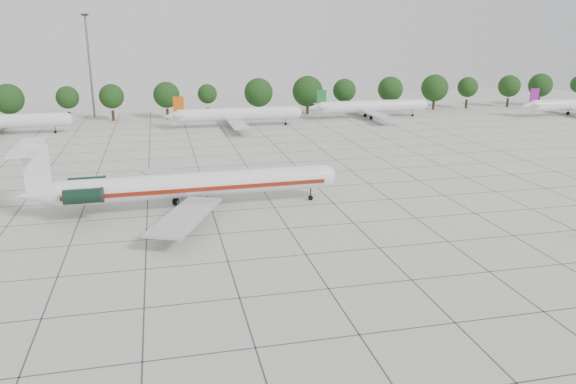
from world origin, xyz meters
name	(u,v)px	position (x,y,z in m)	size (l,w,h in m)	color
ground	(288,228)	(0.00, 0.00, 0.00)	(260.00, 260.00, 0.00)	beige
apron_joints	(264,192)	(0.00, 15.00, 0.01)	(170.00, 170.00, 0.02)	#383838
main_airliner	(180,185)	(-11.72, 9.56, 3.29)	(39.77, 31.24, 9.32)	silver
bg_airliner_c	(237,115)	(3.84, 68.90, 2.91)	(28.24, 27.20, 7.40)	silver
bg_airliner_d	(371,107)	(38.90, 74.58, 2.91)	(28.24, 27.20, 7.40)	silver
tree_line	(166,95)	(-11.68, 85.00, 5.98)	(249.86, 8.44, 10.22)	#332114
floodlight_mast	(89,60)	(-30.00, 92.00, 14.28)	(1.60, 1.60, 25.45)	slate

